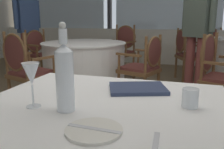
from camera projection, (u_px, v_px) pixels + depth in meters
ground_plane at (119, 146)px, 2.24m from camera, size 14.51×14.51×0.00m
window_wall_far at (166, 15)px, 5.87m from camera, size 9.13×0.14×2.97m
side_plate at (94, 130)px, 0.85m from camera, size 0.20×0.20×0.01m
butter_knife at (94, 129)px, 0.85m from camera, size 0.20×0.03×0.00m
dinner_fork at (155, 147)px, 0.74m from camera, size 0.03×0.20×0.00m
water_bottle at (65, 76)px, 1.01m from camera, size 0.08×0.08×0.37m
wine_glass at (31, 75)px, 1.05m from camera, size 0.08×0.08×0.20m
water_tumbler at (190, 98)px, 1.07m from camera, size 0.07×0.07×0.08m
menu_book at (138, 88)px, 1.33m from camera, size 0.35×0.31×0.02m
dining_chair_0_2 at (214, 45)px, 5.50m from camera, size 0.63×0.60×0.91m
dining_chair_0_3 at (187, 51)px, 4.44m from camera, size 0.60×0.63×0.94m
background_table_1 at (84, 66)px, 3.93m from camera, size 1.32×1.32×0.76m
dining_chair_1_0 at (40, 51)px, 4.51m from camera, size 0.58×0.63×0.92m
dining_chair_1_1 at (24, 66)px, 3.02m from camera, size 0.63×0.58×0.97m
dining_chair_1_2 at (145, 63)px, 3.28m from camera, size 0.58×0.63×0.91m
dining_chair_1_3 at (122, 47)px, 4.75m from camera, size 0.63×0.58×1.00m
dining_chair_2_0 at (218, 69)px, 2.82m from camera, size 0.60×0.64×0.96m
diner_person_0 at (198, 26)px, 3.43m from camera, size 0.44×0.38×1.77m
diner_person_1 at (28, 25)px, 4.77m from camera, size 0.35×0.48×1.72m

